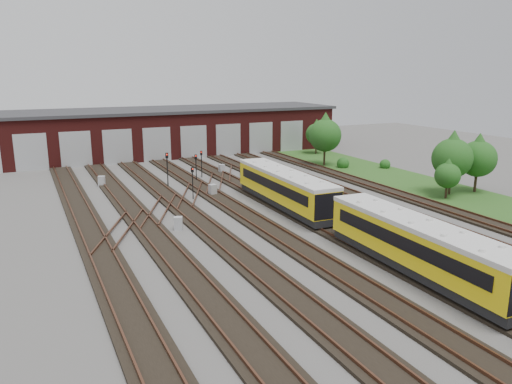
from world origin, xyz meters
name	(u,v)px	position (x,y,z in m)	size (l,w,h in m)	color
ground	(304,234)	(0.00, 0.00, 0.00)	(120.00, 120.00, 0.00)	#464341
track_network	(298,230)	(-0.17, 0.59, 0.11)	(30.40, 70.00, 0.33)	black
maintenance_shed	(160,131)	(-0.01, 39.97, 3.20)	(51.00, 12.50, 6.35)	#4D1413
grass_verge	(410,182)	(19.00, 10.00, 0.03)	(8.00, 55.00, 0.05)	#214A18
metro_train	(418,246)	(2.00, -9.34, 1.81)	(2.85, 46.08, 2.90)	black
signal_mast_0	(193,179)	(-4.08, 13.08, 1.89)	(0.24, 0.22, 2.96)	black
signal_mast_1	(167,165)	(-4.89, 18.63, 2.26)	(0.30, 0.28, 3.55)	black
signal_mast_2	(201,161)	(-0.18, 21.80, 1.91)	(0.27, 0.26, 2.98)	black
signal_mast_3	(196,164)	(-1.34, 20.22, 1.87)	(0.28, 0.26, 2.89)	black
relay_cabinet_0	(178,223)	(-7.99, 4.70, 0.51)	(0.61, 0.51, 1.02)	#A6A8AB
relay_cabinet_1	(102,181)	(-10.88, 21.99, 0.54)	(0.65, 0.54, 1.08)	#A6A8AB
relay_cabinet_2	(213,190)	(-2.00, 13.51, 0.54)	(0.65, 0.54, 1.09)	#A6A8AB
relay_cabinet_3	(249,164)	(6.91, 24.71, 0.50)	(0.60, 0.50, 1.00)	#A6A8AB
relay_cabinet_4	(222,169)	(2.73, 23.17, 0.50)	(0.60, 0.50, 1.00)	#A6A8AB
tree_0	(325,131)	(16.00, 22.05, 4.26)	(4.00, 4.00, 6.63)	#312216
tree_1	(316,131)	(19.86, 30.18, 3.19)	(3.00, 3.00, 4.97)	#312216
tree_2	(453,153)	(18.52, 4.19, 3.99)	(3.74, 3.74, 6.20)	#312216
tree_3	(448,172)	(17.06, 3.17, 2.48)	(2.33, 2.33, 3.87)	#312216
tree_4	(478,154)	(21.56, 3.88, 3.73)	(3.50, 3.50, 5.80)	#312216
bush_1	(343,162)	(17.28, 19.84, 0.75)	(1.49, 1.49, 1.49)	#204D16
bush_2	(385,163)	(21.70, 17.40, 0.65)	(1.30, 1.30, 1.30)	#204D16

